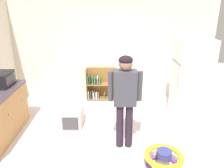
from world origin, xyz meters
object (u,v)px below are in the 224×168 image
Objects in this scene: pet_carrier at (73,117)px; standing_person at (125,94)px; bookshelf at (100,86)px; microwave at (2,79)px; baby_walker at (164,160)px; refrigerator at (191,80)px.

standing_person is at bearing -34.94° from pet_carrier.
pet_carrier is (-1.05, 0.74, -0.84)m from standing_person.
bookshelf is at bearing 104.63° from standing_person.
microwave is at bearing 163.72° from standing_person.
bookshelf is 0.51× the size of standing_person.
bookshelf reaches higher than baby_walker.
refrigerator is at bearing 8.62° from pet_carrier.
standing_person is 1.53m from pet_carrier.
baby_walker is at bearing -44.90° from standing_person.
bookshelf is 2.28m from standing_person.
refrigerator reaches higher than bookshelf.
standing_person is 1.19m from baby_walker.
refrigerator reaches higher than standing_person.
baby_walker is 2.10m from pet_carrier.
refrigerator is at bearing 61.86° from baby_walker.
refrigerator is 2.09× the size of bookshelf.
refrigerator is 1.87m from standing_person.
microwave is (-1.34, -0.04, 0.86)m from pet_carrier.
microwave is (-2.39, 0.70, 0.02)m from standing_person.
microwave is (-3.89, -0.42, 0.15)m from refrigerator.
baby_walker is 1.09× the size of pet_carrier.
bookshelf is 1.48m from pet_carrier.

